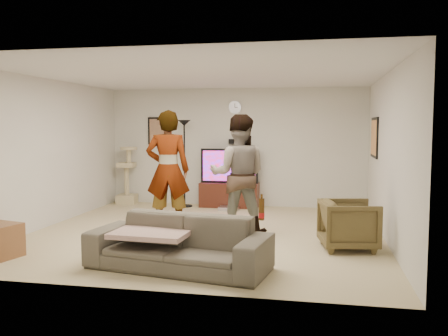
% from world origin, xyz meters
% --- Properties ---
extents(floor, '(5.50, 5.50, 0.02)m').
position_xyz_m(floor, '(0.00, 0.00, -0.01)').
color(floor, '#C6B88C').
rests_on(floor, ground).
extents(ceiling, '(5.50, 5.50, 0.02)m').
position_xyz_m(ceiling, '(0.00, 0.00, 2.51)').
color(ceiling, silver).
rests_on(ceiling, wall_back).
extents(wall_back, '(5.50, 0.04, 2.50)m').
position_xyz_m(wall_back, '(0.00, 2.75, 1.25)').
color(wall_back, silver).
rests_on(wall_back, floor).
extents(wall_front, '(5.50, 0.04, 2.50)m').
position_xyz_m(wall_front, '(0.00, -2.75, 1.25)').
color(wall_front, silver).
rests_on(wall_front, floor).
extents(wall_left, '(0.04, 5.50, 2.50)m').
position_xyz_m(wall_left, '(-2.75, 0.00, 1.25)').
color(wall_left, silver).
rests_on(wall_left, floor).
extents(wall_right, '(0.04, 5.50, 2.50)m').
position_xyz_m(wall_right, '(2.75, 0.00, 1.25)').
color(wall_right, silver).
rests_on(wall_right, floor).
extents(wall_clock, '(0.26, 0.04, 0.26)m').
position_xyz_m(wall_clock, '(0.00, 2.72, 2.10)').
color(wall_clock, white).
rests_on(wall_clock, wall_back).
extents(wall_speaker, '(0.25, 0.10, 0.10)m').
position_xyz_m(wall_speaker, '(0.00, 2.69, 1.38)').
color(wall_speaker, black).
rests_on(wall_speaker, wall_back).
extents(picture_back, '(0.42, 0.03, 0.52)m').
position_xyz_m(picture_back, '(-1.70, 2.73, 1.60)').
color(picture_back, '#8B684F').
rests_on(picture_back, wall_back).
extents(picture_right, '(0.03, 0.78, 0.62)m').
position_xyz_m(picture_right, '(2.73, 1.60, 1.50)').
color(picture_right, '#EB9957').
rests_on(picture_right, wall_right).
extents(tv_stand, '(1.23, 0.45, 0.51)m').
position_xyz_m(tv_stand, '(-0.08, 2.50, 0.26)').
color(tv_stand, '#3A1810').
rests_on(tv_stand, floor).
extents(console_box, '(0.40, 0.30, 0.07)m').
position_xyz_m(console_box, '(-0.02, 2.11, 0.04)').
color(console_box, silver).
rests_on(console_box, floor).
extents(tv, '(1.21, 0.08, 0.72)m').
position_xyz_m(tv, '(-0.08, 2.50, 0.87)').
color(tv, black).
rests_on(tv, tv_stand).
extents(tv_screen, '(1.12, 0.01, 0.63)m').
position_xyz_m(tv_screen, '(-0.08, 2.46, 0.87)').
color(tv_screen, '#5124EF').
rests_on(tv_screen, tv).
extents(floor_lamp, '(0.32, 0.32, 1.83)m').
position_xyz_m(floor_lamp, '(-1.02, 2.37, 0.91)').
color(floor_lamp, black).
rests_on(floor_lamp, floor).
extents(cat_tree, '(0.45, 0.45, 1.26)m').
position_xyz_m(cat_tree, '(-2.38, 2.50, 0.63)').
color(cat_tree, '#BEB287').
rests_on(cat_tree, floor).
extents(person_left, '(0.80, 0.62, 1.96)m').
position_xyz_m(person_left, '(-0.68, 0.19, 0.98)').
color(person_left, '#A2A0B3').
rests_on(person_left, floor).
extents(person_right, '(0.99, 0.81, 1.89)m').
position_xyz_m(person_right, '(0.52, 0.02, 0.94)').
color(person_right, navy).
rests_on(person_right, floor).
extents(sofa, '(2.27, 1.19, 0.63)m').
position_xyz_m(sofa, '(0.13, -1.95, 0.32)').
color(sofa, '#504A3F').
rests_on(sofa, floor).
extents(throw_blanket, '(0.95, 0.76, 0.06)m').
position_xyz_m(throw_blanket, '(-0.19, -1.95, 0.43)').
color(throw_blanket, '#CEA397').
rests_on(throw_blanket, sofa).
extents(beer_bottle, '(0.06, 0.06, 0.25)m').
position_xyz_m(beer_bottle, '(1.12, -1.95, 0.76)').
color(beer_bottle, '#492B0A').
rests_on(beer_bottle, sofa).
extents(armchair, '(0.87, 0.85, 0.68)m').
position_xyz_m(armchair, '(2.18, -0.60, 0.34)').
color(armchair, brown).
rests_on(armchair, floor).
extents(toy_ball, '(0.07, 0.07, 0.07)m').
position_xyz_m(toy_ball, '(-0.67, -0.20, 0.03)').
color(toy_ball, '#01558D').
rests_on(toy_ball, floor).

